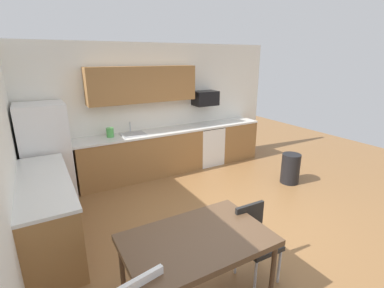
% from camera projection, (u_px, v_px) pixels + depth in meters
% --- Properties ---
extents(ground_plane, '(12.00, 12.00, 0.00)m').
position_uv_depth(ground_plane, '(225.00, 224.00, 4.23)').
color(ground_plane, olive).
extents(wall_back, '(5.80, 0.10, 2.70)m').
position_uv_depth(wall_back, '(154.00, 109.00, 6.02)').
color(wall_back, white).
rests_on(wall_back, ground).
extents(cabinet_run_back, '(2.60, 0.60, 0.90)m').
position_uv_depth(cabinet_run_back, '(142.00, 156.00, 5.79)').
color(cabinet_run_back, olive).
rests_on(cabinet_run_back, ground).
extents(cabinet_run_back_right, '(0.95, 0.60, 0.90)m').
position_uv_depth(cabinet_run_back_right, '(233.00, 140.00, 6.91)').
color(cabinet_run_back_right, olive).
rests_on(cabinet_run_back_right, ground).
extents(cabinet_run_left, '(0.60, 2.00, 0.90)m').
position_uv_depth(cabinet_run_left, '(48.00, 214.00, 3.67)').
color(cabinet_run_left, olive).
rests_on(cabinet_run_left, ground).
extents(countertop_back, '(4.80, 0.64, 0.04)m').
position_uv_depth(countertop_back, '(161.00, 132.00, 5.86)').
color(countertop_back, silver).
rests_on(countertop_back, cabinet_run_back).
extents(countertop_left, '(0.64, 2.00, 0.04)m').
position_uv_depth(countertop_left, '(42.00, 181.00, 3.52)').
color(countertop_left, silver).
rests_on(countertop_left, cabinet_run_left).
extents(upper_cabinets_back, '(2.20, 0.34, 0.70)m').
position_uv_depth(upper_cabinets_back, '(143.00, 84.00, 5.53)').
color(upper_cabinets_back, olive).
extents(refrigerator, '(0.76, 0.70, 1.70)m').
position_uv_depth(refrigerator, '(47.00, 153.00, 4.78)').
color(refrigerator, white).
rests_on(refrigerator, ground).
extents(oven_range, '(0.60, 0.60, 0.91)m').
position_uv_depth(oven_range, '(207.00, 144.00, 6.54)').
color(oven_range, white).
rests_on(oven_range, ground).
extents(microwave, '(0.54, 0.36, 0.32)m').
position_uv_depth(microwave, '(205.00, 98.00, 6.31)').
color(microwave, black).
extents(sink_basin, '(0.48, 0.40, 0.14)m').
position_uv_depth(sink_basin, '(134.00, 137.00, 5.58)').
color(sink_basin, '#A5A8AD').
rests_on(sink_basin, countertop_back).
extents(sink_faucet, '(0.02, 0.02, 0.24)m').
position_uv_depth(sink_faucet, '(130.00, 128.00, 5.68)').
color(sink_faucet, '#B2B5BA').
rests_on(sink_faucet, countertop_back).
extents(dining_table, '(1.40, 0.90, 0.78)m').
position_uv_depth(dining_table, '(197.00, 243.00, 2.67)').
color(dining_table, brown).
rests_on(dining_table, ground).
extents(chair_near_table, '(0.41, 0.41, 0.85)m').
position_uv_depth(chair_near_table, '(255.00, 236.00, 3.12)').
color(chair_near_table, black).
rests_on(chair_near_table, ground).
extents(trash_bin, '(0.36, 0.36, 0.60)m').
position_uv_depth(trash_bin, '(290.00, 168.00, 5.54)').
color(trash_bin, black).
rests_on(trash_bin, ground).
extents(kettle, '(0.14, 0.14, 0.20)m').
position_uv_depth(kettle, '(110.00, 133.00, 5.37)').
color(kettle, '#4CA54C').
rests_on(kettle, countertop_back).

